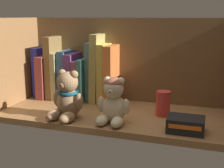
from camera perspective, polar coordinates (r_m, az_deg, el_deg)
shelf_board at (r=99.08cm, az=-0.24°, el=-5.92°), size 71.19×30.99×2.00cm
shelf_back_panel at (r=110.48cm, az=2.41°, el=4.10°), size 73.59×1.20×32.23cm
shelf_side_panel_left at (r=112.18cm, az=-18.20°, el=3.60°), size 1.60×33.39×32.23cm
book_0 at (r=120.82cm, az=-13.28°, el=2.29°), size 2.62×9.66×18.96cm
book_1 at (r=119.51cm, az=-11.98°, el=1.54°), size 3.24×14.80×16.13cm
book_2 at (r=117.34cm, az=-10.75°, el=3.20°), size 2.69×12.59×23.37cm
book_3 at (r=116.68cm, az=-9.62°, el=1.73°), size 1.82×13.92×17.52cm
book_4 at (r=115.46cm, az=-8.52°, el=1.84°), size 3.41×12.24×18.37cm
book_5 at (r=114.20cm, az=-7.12°, el=1.53°), size 3.00×12.96×17.35cm
book_6 at (r=113.29cm, az=-5.84°, el=0.88°), size 2.04×13.56×15.07cm
book_7 at (r=112.38cm, az=-4.85°, el=0.99°), size 1.96×14.46×15.81cm
book_8 at (r=111.03cm, az=-3.89°, el=2.37°), size 1.95×9.30×21.52cm
book_9 at (r=109.84cm, az=-2.68°, el=3.09°), size 3.35×11.54×24.66cm
book_10 at (r=109.18cm, az=-1.28°, el=2.13°), size 2.63×11.95×21.21cm
book_11 at (r=108.28cm, az=0.18°, el=1.95°), size 2.87×14.28×20.85cm
teddy_bear_larger at (r=92.52cm, az=-8.49°, el=-2.64°), size 11.15×11.62×15.00cm
teddy_bear_smaller at (r=87.56cm, az=0.26°, el=-3.33°), size 9.94×10.06×13.67cm
pillar_candle at (r=95.80cm, az=9.68°, el=-3.66°), size 4.47×4.47×7.92cm
small_product_box at (r=84.65cm, az=13.86°, el=-7.48°), size 9.90×7.58×4.03cm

